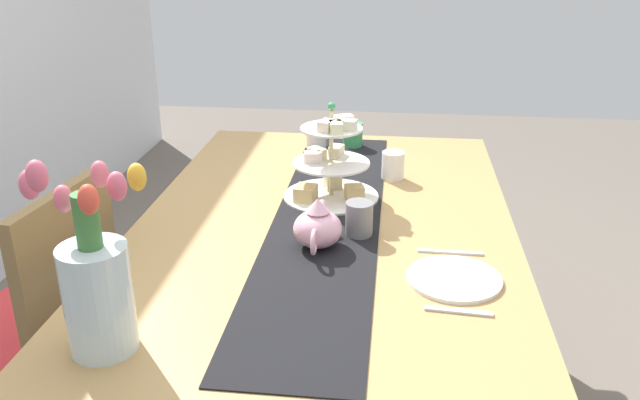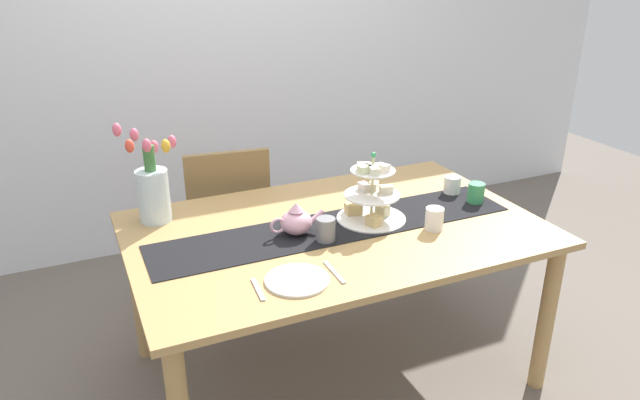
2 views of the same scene
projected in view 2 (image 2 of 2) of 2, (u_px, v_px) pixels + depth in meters
name	position (u px, v px, depth m)	size (l,w,h in m)	color
ground_plane	(334.00, 368.00, 2.79)	(8.00, 8.00, 0.00)	#6B6056
room_wall_rear	(222.00, 41.00, 3.67)	(6.00, 0.08, 2.60)	silver
dining_table	(335.00, 245.00, 2.54)	(1.71, 1.09, 0.74)	tan
chair_left	(227.00, 219.00, 3.14)	(0.47, 0.47, 0.91)	olive
table_runner	(336.00, 227.00, 2.50)	(1.57, 0.31, 0.00)	black
tiered_cake_stand	(371.00, 198.00, 2.53)	(0.30, 0.30, 0.30)	beige
teapot	(296.00, 221.00, 2.41)	(0.24, 0.13, 0.14)	#E5A8BC
tulip_vase	(153.00, 189.00, 2.50)	(0.25, 0.20, 0.44)	silver
cream_jug	(452.00, 185.00, 2.83)	(0.08, 0.08, 0.09)	white
dinner_plate_left	(297.00, 280.00, 2.09)	(0.23, 0.23, 0.01)	white
fork_left	(258.00, 289.00, 2.03)	(0.02, 0.15, 0.01)	silver
knife_left	(334.00, 272.00, 2.14)	(0.01, 0.17, 0.01)	silver
mug_grey	(326.00, 229.00, 2.36)	(0.08, 0.08, 0.10)	slate
mug_white_text	(434.00, 219.00, 2.46)	(0.08, 0.08, 0.10)	white
mug_orange	(476.00, 193.00, 2.72)	(0.08, 0.08, 0.10)	#389356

